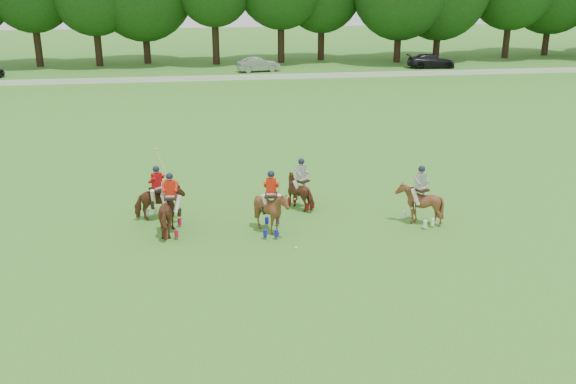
{
  "coord_description": "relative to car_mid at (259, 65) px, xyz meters",
  "views": [
    {
      "loc": [
        -2.11,
        -18.17,
        9.35
      ],
      "look_at": [
        1.08,
        4.2,
        1.4
      ],
      "focal_mm": 40.0,
      "sensor_mm": 36.0,
      "label": 1
    }
  ],
  "objects": [
    {
      "name": "polo_ball",
      "position": [
        -2.67,
        -40.38,
        -0.61
      ],
      "size": [
        0.09,
        0.09,
        0.09
      ],
      "primitive_type": "sphere",
      "color": "white",
      "rests_on": "ground"
    },
    {
      "name": "boundary_rail",
      "position": [
        -3.74,
        -4.5,
        -0.43
      ],
      "size": [
        120.0,
        0.1,
        0.44
      ],
      "primitive_type": "cube",
      "color": "white",
      "rests_on": "ground"
    },
    {
      "name": "polo_red_a",
      "position": [
        -6.99,
        -38.32,
        0.2
      ],
      "size": [
        1.23,
        2.0,
        2.34
      ],
      "color": "#532E16",
      "rests_on": "ground"
    },
    {
      "name": "polo_red_b",
      "position": [
        -7.55,
        -36.9,
        0.12
      ],
      "size": [
        1.92,
        1.88,
        2.74
      ],
      "color": "#532E16",
      "rests_on": "ground"
    },
    {
      "name": "polo_red_c",
      "position": [
        -3.35,
        -38.77,
        0.22
      ],
      "size": [
        1.6,
        1.75,
        2.4
      ],
      "color": "#532E16",
      "rests_on": "ground"
    },
    {
      "name": "polo_stripe_a",
      "position": [
        -1.85,
        -36.38,
        0.09
      ],
      "size": [
        1.59,
        1.73,
        2.11
      ],
      "color": "#532E16",
      "rests_on": "ground"
    },
    {
      "name": "ground",
      "position": [
        -3.74,
        -42.5,
        -0.65
      ],
      "size": [
        180.0,
        180.0,
        0.0
      ],
      "primitive_type": "plane",
      "color": "#2C7421",
      "rests_on": "ground"
    },
    {
      "name": "car_right",
      "position": [
        16.93,
        0.0,
        0.02
      ],
      "size": [
        4.72,
        2.17,
        1.34
      ],
      "primitive_type": "imported",
      "rotation": [
        0.0,
        0.0,
        1.5
      ],
      "color": "black",
      "rests_on": "ground"
    },
    {
      "name": "polo_stripe_b",
      "position": [
        2.35,
        -38.68,
        0.18
      ],
      "size": [
        1.77,
        1.85,
        2.32
      ],
      "color": "#532E16",
      "rests_on": "ground"
    },
    {
      "name": "car_mid",
      "position": [
        0.0,
        0.0,
        0.0
      ],
      "size": [
        4.15,
        2.11,
        1.3
      ],
      "primitive_type": "imported",
      "rotation": [
        0.0,
        0.0,
        1.76
      ],
      "color": "#959499",
      "rests_on": "ground"
    }
  ]
}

